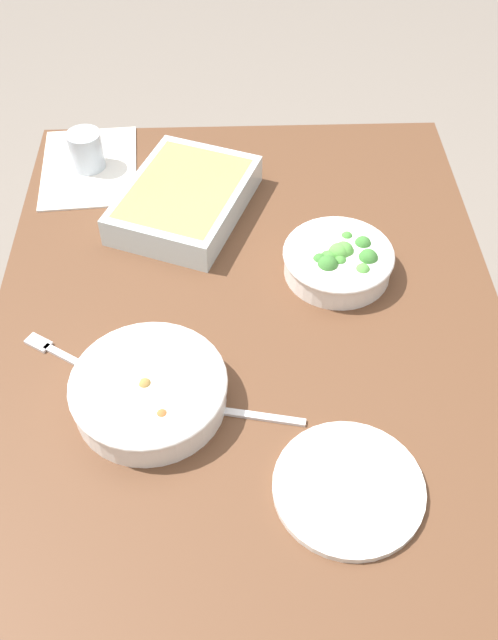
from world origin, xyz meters
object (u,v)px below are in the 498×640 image
object	(u,v)px
side_plate	(349,488)
spoon_by_stew	(234,412)
broccoli_bowl	(338,260)
stew_bowl	(149,390)
fork_on_table	(62,355)
drink_cup	(87,153)
baking_dish	(185,198)

from	to	relation	value
side_plate	spoon_by_stew	distance (m)	0.21
broccoli_bowl	side_plate	bearing A→B (deg)	175.53
stew_bowl	fork_on_table	world-z (taller)	stew_bowl
drink_cup	side_plate	xyz separation A→B (m)	(-0.79, -0.46, -0.03)
stew_bowl	broccoli_bowl	size ratio (longest dim) A/B	1.21
broccoli_bowl	spoon_by_stew	bearing A→B (deg)	147.47
side_plate	spoon_by_stew	bearing A→B (deg)	49.87
stew_bowl	fork_on_table	xyz separation A→B (m)	(0.10, 0.15, -0.03)
broccoli_bowl	fork_on_table	xyz separation A→B (m)	(-0.18, 0.48, -0.03)
drink_cup	spoon_by_stew	size ratio (longest dim) A/B	0.49
stew_bowl	drink_cup	world-z (taller)	drink_cup
side_plate	baking_dish	bearing A→B (deg)	21.57
drink_cup	side_plate	world-z (taller)	drink_cup
fork_on_table	baking_dish	bearing A→B (deg)	-27.96
broccoli_bowl	drink_cup	bearing A→B (deg)	55.69
baking_dish	side_plate	bearing A→B (deg)	-158.43
stew_bowl	spoon_by_stew	distance (m)	0.14
stew_bowl	fork_on_table	distance (m)	0.19
baking_dish	fork_on_table	distance (m)	0.42
spoon_by_stew	fork_on_table	world-z (taller)	spoon_by_stew
stew_bowl	baking_dish	distance (m)	0.47
baking_dish	side_plate	size ratio (longest dim) A/B	1.64
spoon_by_stew	baking_dish	bearing A→B (deg)	10.02
baking_dish	spoon_by_stew	size ratio (longest dim) A/B	2.06
side_plate	stew_bowl	bearing A→B (deg)	60.79
drink_cup	side_plate	size ratio (longest dim) A/B	0.39
side_plate	drink_cup	bearing A→B (deg)	30.45
drink_cup	broccoli_bowl	bearing A→B (deg)	-124.31
broccoli_bowl	spoon_by_stew	xyz separation A→B (m)	(-0.31, 0.20, -0.03)
baking_dish	spoon_by_stew	world-z (taller)	baking_dish
side_plate	spoon_by_stew	xyz separation A→B (m)	(0.14, 0.16, -0.00)
baking_dish	broccoli_bowl	bearing A→B (deg)	-123.14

